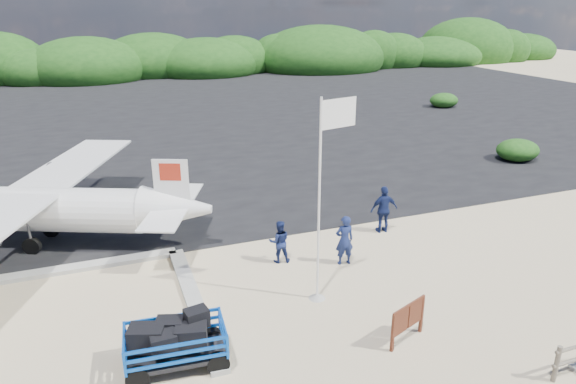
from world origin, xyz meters
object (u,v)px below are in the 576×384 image
crew_a (344,240)px  baggage_cart (178,366)px  crew_c (384,209)px  aircraft_large (355,112)px  signboard (406,341)px  flagpole (317,298)px  crew_b (279,242)px

crew_a → baggage_cart: bearing=33.3°
crew_c → aircraft_large: aircraft_large is taller
signboard → crew_c: size_ratio=0.76×
crew_a → aircraft_large: aircraft_large is taller
flagpole → crew_c: bearing=39.1°
baggage_cart → signboard: 6.08m
crew_b → crew_c: bearing=-156.6°
baggage_cart → flagpole: bearing=24.8°
aircraft_large → flagpole: bearing=83.4°
crew_a → crew_b: 2.27m
aircraft_large → crew_a: bearing=84.8°
baggage_cart → flagpole: flagpole is taller
flagpole → signboard: (1.40, -2.82, 0.00)m
crew_a → crew_c: 3.25m
signboard → crew_b: (-1.67, 5.51, 0.78)m
flagpole → crew_c: flagpole is taller
crew_a → crew_c: crew_c is taller
crew_a → aircraft_large: size_ratio=0.12×
baggage_cart → crew_a: crew_a is taller
crew_c → aircraft_large: size_ratio=0.13×
signboard → crew_c: 7.18m
signboard → aircraft_large: size_ratio=0.10×
signboard → crew_b: 5.81m
signboard → crew_a: (0.39, 4.57, 0.90)m
signboard → aircraft_large: (13.20, 28.26, 0.00)m
crew_c → aircraft_large: 24.10m
signboard → crew_b: crew_b is taller
baggage_cart → signboard: size_ratio=1.84×
baggage_cart → crew_a: 7.28m
flagpole → crew_b: size_ratio=4.03×
signboard → crew_c: (3.05, 6.43, 0.96)m
crew_b → crew_c: (4.72, 0.92, 0.18)m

